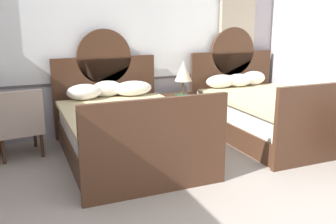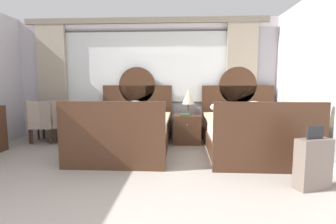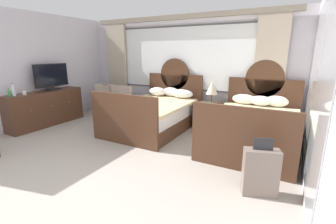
% 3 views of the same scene
% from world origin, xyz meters
% --- Properties ---
extents(ground_plane, '(24.00, 24.00, 0.00)m').
position_xyz_m(ground_plane, '(0.00, 0.00, 0.00)').
color(ground_plane, '#9E9389').
extents(wall_back_window, '(5.84, 0.22, 2.70)m').
position_xyz_m(wall_back_window, '(0.00, 4.21, 1.43)').
color(wall_back_window, silver).
rests_on(wall_back_window, ground_plane).
extents(wall_left, '(0.07, 4.81, 2.70)m').
position_xyz_m(wall_left, '(-2.95, 1.80, 1.35)').
color(wall_left, silver).
rests_on(wall_left, ground_plane).
extents(wall_right_mirror, '(0.08, 4.81, 2.70)m').
position_xyz_m(wall_right_mirror, '(2.95, 1.83, 1.35)').
color(wall_right_mirror, silver).
rests_on(wall_right_mirror, ground_plane).
extents(bed_near_window, '(1.56, 2.25, 1.61)m').
position_xyz_m(bed_near_window, '(-0.18, 3.06, 0.37)').
color(bed_near_window, '#472B1C').
rests_on(bed_near_window, ground_plane).
extents(bed_near_mirror, '(1.56, 2.25, 1.61)m').
position_xyz_m(bed_near_mirror, '(2.06, 3.05, 0.37)').
color(bed_near_mirror, '#472B1C').
rests_on(bed_near_mirror, ground_plane).
extents(nightstand_between_beds, '(0.57, 0.59, 0.60)m').
position_xyz_m(nightstand_between_beds, '(0.94, 3.70, 0.30)').
color(nightstand_between_beds, '#472B1C').
rests_on(nightstand_between_beds, ground_plane).
extents(table_lamp_on_nightstand, '(0.27, 0.27, 0.53)m').
position_xyz_m(table_lamp_on_nightstand, '(0.97, 3.75, 0.97)').
color(table_lamp_on_nightstand, brown).
rests_on(table_lamp_on_nightstand, nightstand_between_beds).
extents(book_on_nightstand, '(0.18, 0.26, 0.03)m').
position_xyz_m(book_on_nightstand, '(0.90, 3.59, 0.61)').
color(book_on_nightstand, '#285133').
rests_on(book_on_nightstand, nightstand_between_beds).
extents(dresser_minibar, '(0.47, 1.86, 0.85)m').
position_xyz_m(dresser_minibar, '(-2.69, 2.02, 0.42)').
color(dresser_minibar, '#472B1C').
rests_on(dresser_minibar, ground_plane).
extents(tv_flatscreen, '(0.20, 0.91, 0.65)m').
position_xyz_m(tv_flatscreen, '(-2.67, 2.26, 1.18)').
color(tv_flatscreen, black).
rests_on(tv_flatscreen, dresser_minibar).
extents(bottle_soda_green, '(0.05, 0.05, 0.20)m').
position_xyz_m(bottle_soda_green, '(-2.62, 1.19, 0.92)').
color(bottle_soda_green, '#337A3D').
rests_on(bottle_soda_green, dresser_minibar).
extents(bottle_water_clear, '(0.07, 0.07, 0.28)m').
position_xyz_m(bottle_water_clear, '(-2.66, 1.30, 0.96)').
color(bottle_water_clear, silver).
rests_on(bottle_water_clear, dresser_minibar).
extents(cup_on_dresser, '(0.11, 0.08, 0.08)m').
position_xyz_m(cup_on_dresser, '(-2.63, 1.51, 0.89)').
color(cup_on_dresser, white).
rests_on(cup_on_dresser, dresser_minibar).
extents(armchair_by_window_left, '(0.63, 0.63, 0.90)m').
position_xyz_m(armchair_by_window_left, '(-1.44, 3.57, 0.48)').
color(armchair_by_window_left, '#B29E8E').
rests_on(armchair_by_window_left, ground_plane).
extents(armchair_by_window_centre, '(0.69, 0.69, 0.90)m').
position_xyz_m(armchair_by_window_centre, '(-2.07, 3.57, 0.48)').
color(armchair_by_window_centre, '#B29E8E').
rests_on(armchair_by_window_centre, ground_plane).
extents(armchair_by_window_right, '(0.62, 0.62, 0.90)m').
position_xyz_m(armchair_by_window_right, '(-2.09, 3.57, 0.48)').
color(armchair_by_window_right, '#B29E8E').
rests_on(armchair_by_window_right, ground_plane).
extents(suitcase_on_floor, '(0.47, 0.32, 0.76)m').
position_xyz_m(suitcase_on_floor, '(2.41, 1.39, 0.31)').
color(suitcase_on_floor, '#75665B').
rests_on(suitcase_on_floor, ground_plane).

